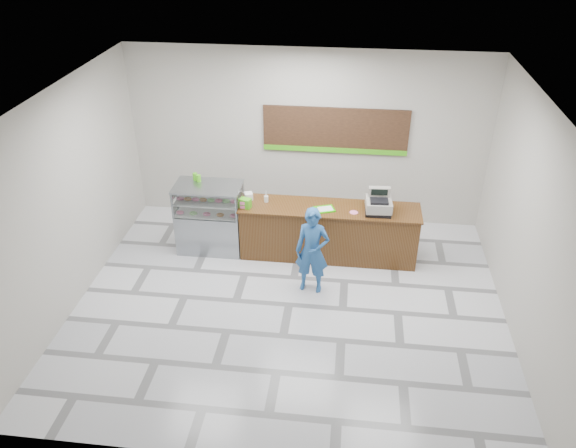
# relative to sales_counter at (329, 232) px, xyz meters

# --- Properties ---
(floor) EXTENTS (7.00, 7.00, 0.00)m
(floor) POSITION_rel_sales_counter_xyz_m (-0.55, -1.55, -0.52)
(floor) COLOR silver
(floor) RESTS_ON ground
(back_wall) EXTENTS (7.00, 0.00, 7.00)m
(back_wall) POSITION_rel_sales_counter_xyz_m (-0.55, 1.45, 1.23)
(back_wall) COLOR #B6B1A7
(back_wall) RESTS_ON floor
(ceiling) EXTENTS (7.00, 7.00, 0.00)m
(ceiling) POSITION_rel_sales_counter_xyz_m (-0.55, -1.55, 2.98)
(ceiling) COLOR silver
(ceiling) RESTS_ON back_wall
(sales_counter) EXTENTS (3.26, 0.76, 1.03)m
(sales_counter) POSITION_rel_sales_counter_xyz_m (0.00, 0.00, 0.00)
(sales_counter) COLOR #563519
(sales_counter) RESTS_ON floor
(display_case) EXTENTS (1.22, 0.72, 1.33)m
(display_case) POSITION_rel_sales_counter_xyz_m (-2.22, -0.00, 0.16)
(display_case) COLOR gray
(display_case) RESTS_ON floor
(menu_board) EXTENTS (2.80, 0.06, 0.90)m
(menu_board) POSITION_rel_sales_counter_xyz_m (-0.00, 1.41, 1.42)
(menu_board) COLOR black
(menu_board) RESTS_ON back_wall
(cash_register) EXTENTS (0.47, 0.49, 0.42)m
(cash_register) POSITION_rel_sales_counter_xyz_m (0.86, -0.06, 0.67)
(cash_register) COLOR black
(cash_register) RESTS_ON sales_counter
(card_terminal) EXTENTS (0.10, 0.16, 0.04)m
(card_terminal) POSITION_rel_sales_counter_xyz_m (0.93, -0.02, 0.53)
(card_terminal) COLOR black
(card_terminal) RESTS_ON sales_counter
(serving_tray) EXTENTS (0.42, 0.36, 0.02)m
(serving_tray) POSITION_rel_sales_counter_xyz_m (-0.09, -0.09, 0.52)
(serving_tray) COLOR #2BC804
(serving_tray) RESTS_ON sales_counter
(napkin_box) EXTENTS (0.19, 0.19, 0.12)m
(napkin_box) POSITION_rel_sales_counter_xyz_m (-1.50, 0.15, 0.58)
(napkin_box) COLOR white
(napkin_box) RESTS_ON sales_counter
(straw_cup) EXTENTS (0.08, 0.08, 0.12)m
(straw_cup) POSITION_rel_sales_counter_xyz_m (-1.16, 0.08, 0.57)
(straw_cup) COLOR silver
(straw_cup) RESTS_ON sales_counter
(promo_box) EXTENTS (0.23, 0.18, 0.18)m
(promo_box) POSITION_rel_sales_counter_xyz_m (-1.50, -0.18, 0.60)
(promo_box) COLOR #46B218
(promo_box) RESTS_ON sales_counter
(donut_decal) EXTENTS (0.15, 0.15, 0.00)m
(donut_decal) POSITION_rel_sales_counter_xyz_m (0.43, -0.13, 0.52)
(donut_decal) COLOR pink
(donut_decal) RESTS_ON sales_counter
(green_cup_left) EXTENTS (0.08, 0.08, 0.13)m
(green_cup_left) POSITION_rel_sales_counter_xyz_m (-2.50, 0.22, 0.88)
(green_cup_left) COLOR #46B218
(green_cup_left) RESTS_ON display_case
(green_cup_right) EXTENTS (0.08, 0.08, 0.13)m
(green_cup_right) POSITION_rel_sales_counter_xyz_m (-2.42, 0.16, 0.88)
(green_cup_right) COLOR #46B218
(green_cup_right) RESTS_ON display_case
(customer) EXTENTS (0.60, 0.43, 1.55)m
(customer) POSITION_rel_sales_counter_xyz_m (-0.22, -1.06, 0.26)
(customer) COLOR #255898
(customer) RESTS_ON floor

